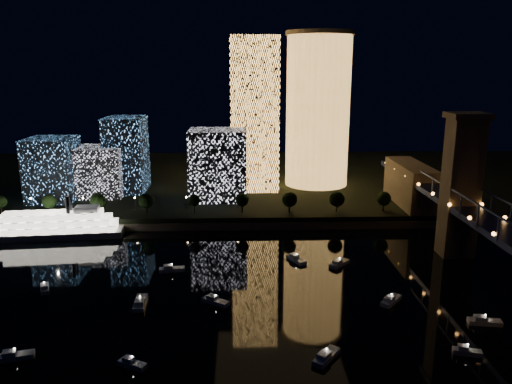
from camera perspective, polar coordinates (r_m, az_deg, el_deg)
ground at (r=131.44m, az=3.14°, el=-15.41°), size 520.00×520.00×0.00m
far_bank at (r=281.06m, az=0.39°, el=1.35°), size 420.00×160.00×5.00m
seawall at (r=206.11m, az=1.22°, el=-3.73°), size 420.00×6.00×3.00m
tower_cylindrical at (r=257.88m, az=7.07°, el=9.31°), size 34.00×34.00×76.69m
tower_rectangular at (r=247.67m, az=-0.18°, el=8.86°), size 23.22×23.22×73.87m
midrise_blocks at (r=241.69m, az=-13.85°, el=3.14°), size 98.74×39.40×36.20m
riverboat at (r=211.10m, az=-22.80°, el=-3.62°), size 57.50×16.99×17.07m
motorboats at (r=142.45m, az=-0.21°, el=-12.54°), size 128.26×67.58×2.78m
esplanade_trees at (r=209.59m, az=-5.86°, el=-0.94°), size 165.65×6.57×8.78m
street_lamps at (r=216.50m, az=-7.96°, el=-0.91°), size 132.70×0.70×5.65m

